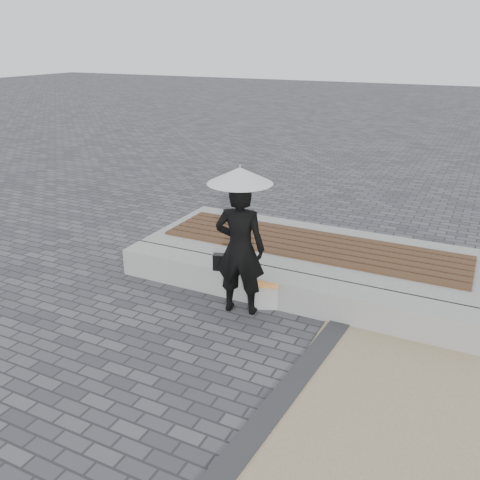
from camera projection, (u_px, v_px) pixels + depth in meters
name	position (u px, v px, depth m)	size (l,w,h in m)	color
ground	(227.00, 364.00, 5.67)	(80.00, 80.00, 0.00)	#515156
edging_band	(272.00, 411.00, 4.94)	(0.25, 5.20, 0.04)	#323235
seating_ledge	(282.00, 289.00, 6.94)	(5.00, 0.45, 0.40)	#A2A39D
timber_platform	(311.00, 258.00, 7.94)	(5.00, 2.00, 0.40)	#A7A6A1
timber_decking	(312.00, 245.00, 7.86)	(4.60, 1.20, 0.04)	brown
woman	(240.00, 249.00, 6.49)	(0.64, 0.42, 1.76)	black
parasol	(240.00, 175.00, 6.15)	(0.81, 0.81, 1.03)	#B1B2B7
handbag	(225.00, 262.00, 7.01)	(0.32, 0.11, 0.23)	black
canvas_tote	(268.00, 295.00, 6.82)	(0.35, 0.15, 0.37)	beige
magazine	(267.00, 284.00, 6.70)	(0.33, 0.24, 0.01)	#F63C31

